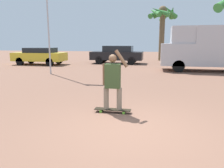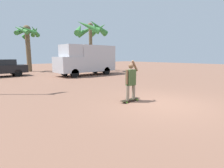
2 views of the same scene
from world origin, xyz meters
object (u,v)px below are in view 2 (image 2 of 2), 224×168
object	(u,v)px
skateboard	(130,100)
palm_tree_center_background	(27,36)
person_skateboarder	(131,79)
camper_van	(87,59)
palm_tree_near_van	(90,31)

from	to	relation	value
skateboard	palm_tree_center_background	xyz separation A→B (m)	(1.50, 17.92, 4.18)
skateboard	palm_tree_center_background	bearing A→B (deg)	85.20
skateboard	person_skateboarder	xyz separation A→B (m)	(-0.00, 0.00, 0.85)
camper_van	palm_tree_center_background	distance (m)	9.04
person_skateboarder	palm_tree_near_van	size ratio (longest dim) A/B	0.27
palm_tree_near_van	palm_tree_center_background	size ratio (longest dim) A/B	1.11
skateboard	person_skateboarder	size ratio (longest dim) A/B	0.62
person_skateboarder	palm_tree_center_background	distance (m)	18.29
skateboard	person_skateboarder	world-z (taller)	person_skateboarder
skateboard	camper_van	distance (m)	10.86
camper_van	palm_tree_near_van	distance (m)	5.63
person_skateboarder	skateboard	bearing A→B (deg)	0.00
camper_van	person_skateboarder	bearing A→B (deg)	-114.35
person_skateboarder	camper_van	distance (m)	10.78
person_skateboarder	palm_tree_center_background	xyz separation A→B (m)	(1.51, 17.92, 3.32)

